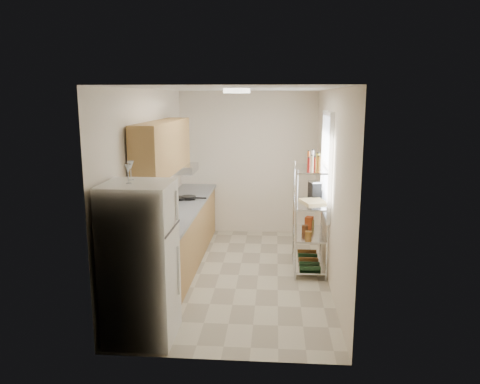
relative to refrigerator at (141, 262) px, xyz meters
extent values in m
cube|color=#C0B69C|center=(0.87, 1.81, -0.83)|extent=(2.50, 4.40, 0.01)
cube|color=white|center=(0.87, 1.81, 1.78)|extent=(2.50, 4.40, 0.01)
cube|color=beige|center=(0.87, 4.01, 0.47)|extent=(2.50, 0.01, 2.60)
cube|color=beige|center=(0.87, -0.40, 0.47)|extent=(2.50, 0.01, 2.60)
cube|color=beige|center=(-0.38, 1.81, 0.47)|extent=(0.01, 4.40, 2.60)
cube|color=beige|center=(2.12, 1.81, 0.47)|extent=(0.01, 4.40, 2.60)
cube|color=#9F7944|center=(-0.05, 2.25, -0.40)|extent=(0.60, 3.48, 0.86)
cube|color=gray|center=(-0.03, 2.25, 0.05)|extent=(0.63, 3.51, 0.04)
cube|color=#B7BABC|center=(-0.07, 1.11, 0.05)|extent=(0.52, 0.44, 0.04)
cube|color=#B7BABC|center=(0.23, 3.61, -0.37)|extent=(0.01, 0.55, 0.72)
cube|color=#9F7944|center=(-0.18, 1.91, 0.98)|extent=(0.33, 2.20, 0.72)
cube|color=#B7BABC|center=(-0.13, 2.71, 0.56)|extent=(0.50, 0.60, 0.12)
cube|color=white|center=(2.10, 2.16, 0.72)|extent=(0.06, 1.00, 1.46)
cube|color=silver|center=(1.88, 2.11, -0.73)|extent=(0.45, 0.90, 0.02)
cube|color=silver|center=(1.88, 2.11, -0.28)|extent=(0.45, 0.90, 0.02)
cube|color=silver|center=(1.88, 2.11, 0.17)|extent=(0.45, 0.90, 0.02)
cube|color=silver|center=(1.88, 2.11, 0.67)|extent=(0.45, 0.90, 0.02)
cylinder|color=silver|center=(1.66, 1.67, -0.05)|extent=(0.02, 0.02, 1.55)
cylinder|color=silver|center=(1.66, 2.55, -0.05)|extent=(0.02, 0.02, 1.55)
cylinder|color=silver|center=(2.09, 1.67, -0.05)|extent=(0.02, 0.02, 1.55)
cylinder|color=silver|center=(2.09, 2.55, -0.05)|extent=(0.02, 0.02, 1.55)
cylinder|color=white|center=(0.87, 1.51, 1.74)|extent=(0.34, 0.34, 0.05)
cube|color=silver|center=(0.00, 0.00, 0.00)|extent=(0.68, 0.68, 1.66)
cylinder|color=silver|center=(-0.13, 1.91, 0.16)|extent=(0.23, 0.23, 0.19)
cylinder|color=black|center=(-0.13, 2.65, 0.09)|extent=(0.30, 0.30, 0.04)
cylinder|color=black|center=(0.00, 2.70, 0.09)|extent=(0.25, 0.25, 0.05)
cube|color=#D4B56F|center=(1.93, 2.12, 0.20)|extent=(0.43, 0.49, 0.03)
cube|color=black|center=(1.96, 2.44, 0.31)|extent=(0.20, 0.25, 0.25)
cube|color=#AE3E15|center=(1.89, 2.40, -0.19)|extent=(0.14, 0.16, 0.16)
camera|label=1|loc=(1.37, -4.47, 1.67)|focal=35.00mm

